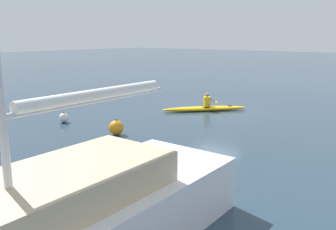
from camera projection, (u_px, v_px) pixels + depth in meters
ground_plane at (215, 111)px, 19.30m from camera, size 160.00×160.00×0.00m
kayak at (205, 109)px, 19.19m from camera, size 3.54×3.77×0.25m
kayaker at (207, 101)px, 19.12m from camera, size 1.83×1.69×0.72m
mooring_buoy_white_far at (64, 118)px, 16.61m from camera, size 0.45×0.45×0.49m
mooring_buoy_red_near at (116, 128)px, 14.48m from camera, size 0.60×0.60×0.64m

